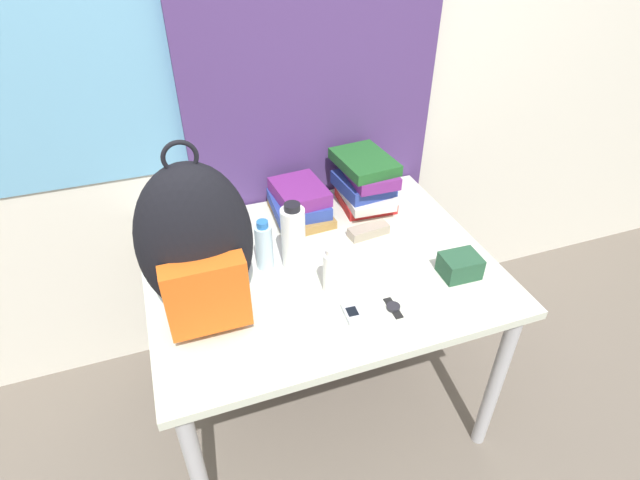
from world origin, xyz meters
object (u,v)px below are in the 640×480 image
object	(u,v)px
book_stack_center	(365,181)
sunscreen_bottle	(331,271)
book_stack_left	(300,202)
wristwatch	(393,307)
camera_pouch	(460,266)
backpack	(197,248)
water_bottle	(264,246)
sports_bottle	(293,237)
cell_phone	(352,313)
sunglasses_case	(368,231)

from	to	relation	value
book_stack_center	sunscreen_bottle	bearing A→B (deg)	-125.22
book_stack_left	wristwatch	distance (m)	0.59
sunscreen_bottle	camera_pouch	distance (m)	0.43
wristwatch	camera_pouch	bearing A→B (deg)	15.09
backpack	camera_pouch	distance (m)	0.84
water_bottle	sunscreen_bottle	size ratio (longest dim) A/B	1.13
sports_bottle	sunscreen_bottle	distance (m)	0.18
camera_pouch	water_bottle	bearing A→B (deg)	156.73
wristwatch	sunscreen_bottle	bearing A→B (deg)	136.12
cell_phone	book_stack_left	bearing A→B (deg)	88.41
book_stack_center	water_bottle	world-z (taller)	book_stack_center
sports_bottle	camera_pouch	size ratio (longest dim) A/B	1.90
backpack	book_stack_center	xyz separation A→B (m)	(0.68, 0.39, -0.13)
book_stack_center	sunscreen_bottle	distance (m)	0.52
sunglasses_case	wristwatch	size ratio (longest dim) A/B	1.70
book_stack_center	wristwatch	xyz separation A→B (m)	(-0.15, -0.57, -0.10)
camera_pouch	wristwatch	bearing A→B (deg)	-164.91
sunglasses_case	camera_pouch	size ratio (longest dim) A/B	1.23
water_bottle	sunglasses_case	world-z (taller)	water_bottle
book_stack_center	sports_bottle	bearing A→B (deg)	-144.55
camera_pouch	sports_bottle	bearing A→B (deg)	154.81
backpack	sports_bottle	bearing A→B (deg)	21.93
cell_phone	sunglasses_case	xyz separation A→B (m)	(0.21, 0.36, 0.01)
sunglasses_case	wristwatch	bearing A→B (deg)	-102.60
book_stack_left	wristwatch	xyz separation A→B (m)	(0.11, -0.58, -0.06)
wristwatch	book_stack_left	bearing A→B (deg)	101.15
book_stack_left	book_stack_center	world-z (taller)	book_stack_center
water_bottle	cell_phone	size ratio (longest dim) A/B	2.07
book_stack_left	sports_bottle	distance (m)	0.30
book_stack_left	camera_pouch	world-z (taller)	book_stack_left
sunglasses_case	wristwatch	world-z (taller)	sunglasses_case
sunscreen_bottle	wristwatch	size ratio (longest dim) A/B	1.77
water_bottle	sports_bottle	bearing A→B (deg)	-12.39
backpack	water_bottle	bearing A→B (deg)	33.94
sports_bottle	sunscreen_bottle	size ratio (longest dim) A/B	1.48
sunscreen_bottle	camera_pouch	xyz separation A→B (m)	(0.43, -0.07, -0.04)
book_stack_left	water_bottle	bearing A→B (deg)	-128.72
backpack	water_bottle	xyz separation A→B (m)	(0.22, 0.15, -0.15)
book_stack_center	sunscreen_bottle	world-z (taller)	book_stack_center
book_stack_left	cell_phone	bearing A→B (deg)	-91.59
cell_phone	book_stack_center	bearing A→B (deg)	63.28
sports_bottle	wristwatch	size ratio (longest dim) A/B	2.63
book_stack_left	sunscreen_bottle	world-z (taller)	sunscreen_bottle
cell_phone	backpack	bearing A→B (deg)	157.60
camera_pouch	sunscreen_bottle	bearing A→B (deg)	170.53
water_bottle	backpack	bearing A→B (deg)	-146.06
backpack	sunglasses_case	size ratio (longest dim) A/B	3.58
wristwatch	cell_phone	bearing A→B (deg)	173.44
book_stack_center	sports_bottle	xyz separation A→B (m)	(-0.37, -0.26, 0.01)
water_bottle	cell_phone	distance (m)	0.37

